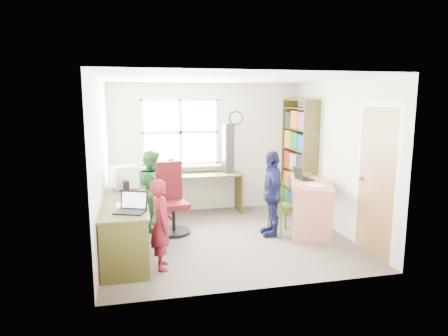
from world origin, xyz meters
The scene contains 19 objects.
room centered at (0.01, 0.10, 1.22)m, with size 3.64×3.44×2.44m.
l_desk centered at (-1.31, -0.28, 0.46)m, with size 2.38×2.95×0.75m.
right_desk centered at (1.43, 0.17, 0.57)m, with size 1.09×1.50×0.79m.
bookshelf centered at (1.65, 1.19, 1.00)m, with size 0.30×1.02×2.10m.
swivel_chair centered at (-0.80, 0.48, 0.48)m, with size 0.61×0.61×1.12m.
wooden_chair centered at (0.84, -0.01, 0.49)m, with size 0.48×0.48×0.91m.
crt_monitor centered at (-1.51, 0.48, 0.93)m, with size 0.44×0.41×0.35m.
laptop_left centered at (-1.40, -0.85, 0.81)m, with size 0.43×0.40×0.24m.
laptop_right centered at (1.35, 0.34, 0.84)m, with size 0.27×0.32×0.21m.
speaker_a centered at (-1.48, 0.22, 0.83)m, with size 0.09×0.09×0.17m.
speaker_b centered at (-1.48, 0.89, 0.84)m, with size 0.10×0.10×0.19m.
cd_tower centered at (0.35, 1.45, 1.21)m, with size 0.22×0.21×0.92m.
game_box centered at (1.45, 0.66, 0.82)m, with size 0.34×0.34×0.06m.
paper_a centered at (-1.51, -0.51, 0.75)m, with size 0.21×0.29×0.00m.
paper_b centered at (1.37, -0.12, 0.79)m, with size 0.23×0.30×0.00m.
potted_plant centered at (-0.74, 1.41, 0.91)m, with size 0.18×0.14×0.32m, color #317B37.
person_red centered at (-1.05, -0.88, 0.57)m, with size 0.42×0.27×1.14m, color maroon.
person_green centered at (-1.08, 0.78, 0.65)m, with size 0.63×0.49×1.29m, color #2B6B2B.
person_navy centered at (0.70, 0.00, 0.66)m, with size 0.78×0.32×1.33m, color #161B45.
Camera 1 is at (-1.34, -5.69, 2.10)m, focal length 32.00 mm.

